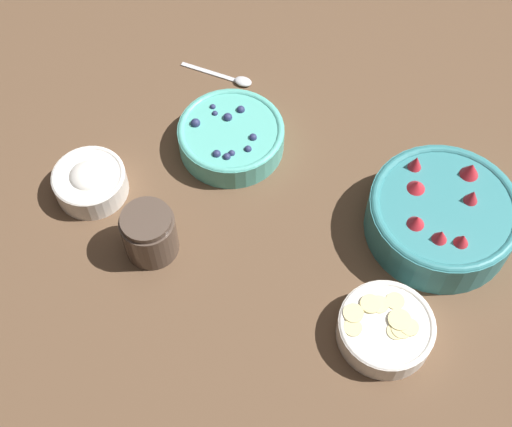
% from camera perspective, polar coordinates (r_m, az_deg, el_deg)
% --- Properties ---
extents(ground_plane, '(4.00, 4.00, 0.00)m').
position_cam_1_polar(ground_plane, '(1.15, 1.79, 1.41)').
color(ground_plane, brown).
extents(bowl_strawberries, '(0.23, 0.23, 0.10)m').
position_cam_1_polar(bowl_strawberries, '(1.12, 14.66, -0.09)').
color(bowl_strawberries, teal).
rests_on(bowl_strawberries, ground_plane).
extents(bowl_blueberries, '(0.18, 0.18, 0.06)m').
position_cam_1_polar(bowl_blueberries, '(1.19, -2.01, 6.24)').
color(bowl_blueberries, '#56B7A8').
rests_on(bowl_blueberries, ground_plane).
extents(bowl_bananas, '(0.14, 0.14, 0.04)m').
position_cam_1_polar(bowl_bananas, '(1.03, 10.33, -9.00)').
color(bowl_bananas, white).
rests_on(bowl_bananas, ground_plane).
extents(bowl_cream, '(0.12, 0.12, 0.05)m').
position_cam_1_polar(bowl_cream, '(1.17, -13.15, 2.57)').
color(bowl_cream, white).
rests_on(bowl_cream, ground_plane).
extents(jar_chocolate, '(0.08, 0.08, 0.09)m').
position_cam_1_polar(jar_chocolate, '(1.08, -8.51, -1.66)').
color(jar_chocolate, '#4C3D33').
rests_on(jar_chocolate, ground_plane).
extents(spoon, '(0.14, 0.06, 0.01)m').
position_cam_1_polar(spoon, '(1.31, -2.10, 10.80)').
color(spoon, silver).
rests_on(spoon, ground_plane).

